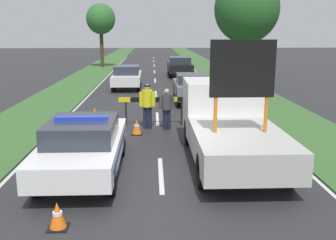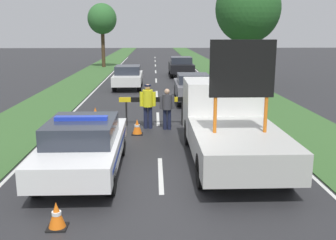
{
  "view_description": "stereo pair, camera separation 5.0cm",
  "coord_description": "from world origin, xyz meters",
  "px_view_note": "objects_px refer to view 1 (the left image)",
  "views": [
    {
      "loc": [
        -0.2,
        -9.34,
        3.64
      ],
      "look_at": [
        0.25,
        1.89,
        1.1
      ],
      "focal_mm": 42.0,
      "sensor_mm": 36.0,
      "label": 1
    },
    {
      "loc": [
        -0.15,
        -9.34,
        3.64
      ],
      "look_at": [
        0.25,
        1.89,
        1.1
      ],
      "focal_mm": 42.0,
      "sensor_mm": 36.0,
      "label": 2
    }
  ],
  "objects_px": {
    "traffic_cone_centre_front": "(137,127)",
    "roadside_tree_near_right": "(101,19)",
    "queued_car_van_white": "(127,76)",
    "traffic_cone_near_truck": "(95,114)",
    "work_truck": "(228,122)",
    "police_car": "(84,145)",
    "roadside_tree_near_left": "(247,9)",
    "queued_car_sedan_black": "(180,66)",
    "traffic_cone_near_police": "(238,120)",
    "road_barrier": "(154,102)",
    "police_officer": "(147,102)",
    "pedestrian_civilian": "(167,106)",
    "traffic_cone_behind_barrier": "(58,216)",
    "queued_car_suv_grey": "(192,87)"
  },
  "relations": [
    {
      "from": "pedestrian_civilian",
      "to": "queued_car_sedan_black",
      "type": "distance_m",
      "value": 18.2
    },
    {
      "from": "police_officer",
      "to": "traffic_cone_near_police",
      "type": "distance_m",
      "value": 3.62
    },
    {
      "from": "police_officer",
      "to": "queued_car_sedan_black",
      "type": "xyz_separation_m",
      "value": [
        2.48,
        17.93,
        -0.18
      ]
    },
    {
      "from": "road_barrier",
      "to": "roadside_tree_near_left",
      "type": "xyz_separation_m",
      "value": [
        6.32,
        11.9,
        4.16
      ]
    },
    {
      "from": "police_officer",
      "to": "traffic_cone_near_truck",
      "type": "height_order",
      "value": "police_officer"
    },
    {
      "from": "police_car",
      "to": "traffic_cone_centre_front",
      "type": "height_order",
      "value": "police_car"
    },
    {
      "from": "road_barrier",
      "to": "roadside_tree_near_left",
      "type": "relative_size",
      "value": 0.37
    },
    {
      "from": "queued_car_van_white",
      "to": "traffic_cone_centre_front",
      "type": "bearing_deg",
      "value": 95.15
    },
    {
      "from": "traffic_cone_near_truck",
      "to": "roadside_tree_near_right",
      "type": "xyz_separation_m",
      "value": [
        -2.76,
        25.09,
        4.53
      ]
    },
    {
      "from": "pedestrian_civilian",
      "to": "roadside_tree_near_right",
      "type": "distance_m",
      "value": 27.51
    },
    {
      "from": "queued_car_suv_grey",
      "to": "queued_car_van_white",
      "type": "height_order",
      "value": "queued_car_suv_grey"
    },
    {
      "from": "traffic_cone_near_police",
      "to": "road_barrier",
      "type": "bearing_deg",
      "value": 175.29
    },
    {
      "from": "police_car",
      "to": "roadside_tree_near_left",
      "type": "distance_m",
      "value": 19.5
    },
    {
      "from": "queued_car_van_white",
      "to": "roadside_tree_near_right",
      "type": "relative_size",
      "value": 0.7
    },
    {
      "from": "police_car",
      "to": "queued_car_suv_grey",
      "type": "bearing_deg",
      "value": 74.37
    },
    {
      "from": "traffic_cone_behind_barrier",
      "to": "queued_car_sedan_black",
      "type": "bearing_deg",
      "value": 80.97
    },
    {
      "from": "road_barrier",
      "to": "queued_car_sedan_black",
      "type": "xyz_separation_m",
      "value": [
        2.23,
        17.46,
        -0.09
      ]
    },
    {
      "from": "traffic_cone_centre_front",
      "to": "queued_car_van_white",
      "type": "relative_size",
      "value": 0.12
    },
    {
      "from": "police_officer",
      "to": "queued_car_sedan_black",
      "type": "height_order",
      "value": "police_officer"
    },
    {
      "from": "police_car",
      "to": "police_officer",
      "type": "relative_size",
      "value": 2.83
    },
    {
      "from": "traffic_cone_near_police",
      "to": "queued_car_van_white",
      "type": "bearing_deg",
      "value": 114.88
    },
    {
      "from": "police_car",
      "to": "traffic_cone_behind_barrier",
      "type": "xyz_separation_m",
      "value": [
        -0.01,
        -3.0,
        -0.51
      ]
    },
    {
      "from": "roadside_tree_near_left",
      "to": "roadside_tree_near_right",
      "type": "relative_size",
      "value": 1.15
    },
    {
      "from": "police_officer",
      "to": "queued_car_van_white",
      "type": "xyz_separation_m",
      "value": [
        -1.45,
        10.94,
        -0.24
      ]
    },
    {
      "from": "road_barrier",
      "to": "pedestrian_civilian",
      "type": "distance_m",
      "value": 0.82
    },
    {
      "from": "traffic_cone_near_police",
      "to": "roadside_tree_near_left",
      "type": "distance_m",
      "value": 13.45
    },
    {
      "from": "police_car",
      "to": "traffic_cone_centre_front",
      "type": "relative_size",
      "value": 8.63
    },
    {
      "from": "road_barrier",
      "to": "traffic_cone_behind_barrier",
      "type": "bearing_deg",
      "value": -106.2
    },
    {
      "from": "traffic_cone_centre_front",
      "to": "work_truck",
      "type": "bearing_deg",
      "value": -43.94
    },
    {
      "from": "roadside_tree_near_right",
      "to": "traffic_cone_near_truck",
      "type": "bearing_deg",
      "value": -83.72
    },
    {
      "from": "traffic_cone_near_truck",
      "to": "work_truck",
      "type": "bearing_deg",
      "value": -46.94
    },
    {
      "from": "road_barrier",
      "to": "queued_car_van_white",
      "type": "relative_size",
      "value": 0.61
    },
    {
      "from": "work_truck",
      "to": "queued_car_sedan_black",
      "type": "relative_size",
      "value": 1.29
    },
    {
      "from": "road_barrier",
      "to": "queued_car_sedan_black",
      "type": "height_order",
      "value": "queued_car_sedan_black"
    },
    {
      "from": "traffic_cone_centre_front",
      "to": "roadside_tree_near_right",
      "type": "xyz_separation_m",
      "value": [
        -4.58,
        27.33,
        4.54
      ]
    },
    {
      "from": "pedestrian_civilian",
      "to": "roadside_tree_near_left",
      "type": "relative_size",
      "value": 0.21
    },
    {
      "from": "queued_car_suv_grey",
      "to": "queued_car_sedan_black",
      "type": "height_order",
      "value": "queued_car_sedan_black"
    },
    {
      "from": "pedestrian_civilian",
      "to": "roadside_tree_near_right",
      "type": "relative_size",
      "value": 0.24
    },
    {
      "from": "queued_car_suv_grey",
      "to": "police_car",
      "type": "bearing_deg",
      "value": 69.62
    },
    {
      "from": "traffic_cone_centre_front",
      "to": "roadside_tree_near_right",
      "type": "bearing_deg",
      "value": 99.51
    },
    {
      "from": "road_barrier",
      "to": "pedestrian_civilian",
      "type": "relative_size",
      "value": 1.77
    },
    {
      "from": "road_barrier",
      "to": "traffic_cone_near_truck",
      "type": "bearing_deg",
      "value": 156.78
    },
    {
      "from": "work_truck",
      "to": "roadside_tree_near_left",
      "type": "bearing_deg",
      "value": -107.64
    },
    {
      "from": "police_car",
      "to": "work_truck",
      "type": "bearing_deg",
      "value": 21.86
    },
    {
      "from": "pedestrian_civilian",
      "to": "queued_car_sedan_black",
      "type": "relative_size",
      "value": 0.35
    },
    {
      "from": "queued_car_sedan_black",
      "to": "queued_car_van_white",
      "type": "bearing_deg",
      "value": 60.67
    },
    {
      "from": "police_car",
      "to": "queued_car_sedan_black",
      "type": "distance_m",
      "value": 23.09
    },
    {
      "from": "traffic_cone_centre_front",
      "to": "traffic_cone_near_truck",
      "type": "height_order",
      "value": "traffic_cone_near_truck"
    },
    {
      "from": "queued_car_sedan_black",
      "to": "traffic_cone_near_truck",
      "type": "bearing_deg",
      "value": 74.25
    },
    {
      "from": "road_barrier",
      "to": "queued_car_sedan_black",
      "type": "bearing_deg",
      "value": 79.19
    }
  ]
}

